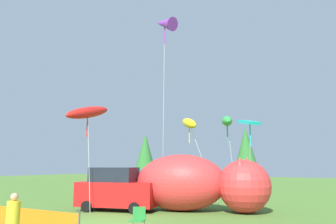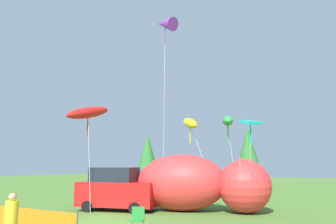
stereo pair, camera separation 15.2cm
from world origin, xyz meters
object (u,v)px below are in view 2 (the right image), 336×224
kite_green_fish (228,121)px  kite_yellow_hero (190,123)px  kite_purple_delta (165,24)px  kite_red_lizard (88,113)px  parked_car (117,190)px  kite_teal_diamond (250,124)px  folding_chair (137,218)px  inflatable_cat (198,185)px  spectator_in_yellow_shirt (11,221)px

kite_green_fish → kite_yellow_hero: kite_yellow_hero is taller
kite_purple_delta → kite_red_lizard: bearing=-128.0°
kite_green_fish → kite_yellow_hero: (-2.78, 0.69, 0.12)m
kite_red_lizard → kite_green_fish: bearing=42.2°
kite_purple_delta → kite_red_lizard: size_ratio=1.99×
parked_car → kite_teal_diamond: bearing=11.8°
kite_green_fish → kite_yellow_hero: 2.87m
folding_chair → kite_purple_delta: size_ratio=0.08×
inflatable_cat → kite_red_lizard: kite_red_lizard is taller
kite_teal_diamond → kite_red_lizard: (-7.53, -4.43, 0.57)m
spectator_in_yellow_shirt → kite_yellow_hero: kite_yellow_hero is taller
spectator_in_yellow_shirt → kite_red_lizard: bearing=119.7°
kite_purple_delta → kite_red_lizard: kite_purple_delta is taller
kite_green_fish → spectator_in_yellow_shirt: bearing=-98.6°
kite_yellow_hero → kite_red_lizard: kite_red_lizard is taller
kite_teal_diamond → kite_green_fish: bearing=149.2°
folding_chair → kite_yellow_hero: 10.37m
parked_car → spectator_in_yellow_shirt: bearing=-84.5°
inflatable_cat → spectator_in_yellow_shirt: bearing=-108.7°
parked_car → folding_chair: 6.08m
parked_car → kite_red_lizard: 4.41m
inflatable_cat → kite_purple_delta: bearing=155.8°
spectator_in_yellow_shirt → kite_yellow_hero: bearing=93.9°
parked_car → inflatable_cat: (3.95, 1.77, 0.28)m
spectator_in_yellow_shirt → kite_purple_delta: size_ratio=0.14×
kite_purple_delta → kite_yellow_hero: bearing=81.0°
inflatable_cat → kite_green_fish: bearing=54.9°
parked_car → kite_red_lizard: bearing=-143.2°
folding_chair → kite_red_lizard: kite_red_lizard is taller
parked_car → inflatable_cat: 4.33m
folding_chair → kite_green_fish: bearing=158.6°
folding_chair → kite_teal_diamond: (2.19, 7.42, 4.07)m
parked_car → folding_chair: (4.27, -4.29, -0.56)m
kite_green_fish → kite_red_lizard: bearing=-137.8°
kite_yellow_hero → spectator_in_yellow_shirt: bearing=-86.1°
kite_green_fish → folding_chair: bearing=-94.1°
inflatable_cat → kite_yellow_hero: bearing=108.5°
parked_car → folding_chair: size_ratio=5.05×
spectator_in_yellow_shirt → parked_car: bearing=109.5°
spectator_in_yellow_shirt → kite_green_fish: (1.89, 12.47, 4.06)m
kite_teal_diamond → kite_purple_delta: 8.03m
kite_green_fish → kite_purple_delta: bearing=-149.6°
parked_car → kite_teal_diamond: 7.99m
folding_chair → kite_green_fish: (0.60, 8.37, 4.42)m
folding_chair → kite_teal_diamond: size_ratio=0.18×
kite_red_lizard → folding_chair: bearing=-29.2°
spectator_in_yellow_shirt → kite_red_lizard: kite_red_lizard is taller
kite_purple_delta → kite_yellow_hero: 6.45m
inflatable_cat → kite_red_lizard: size_ratio=1.24×
parked_car → inflatable_cat: bearing=10.1°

